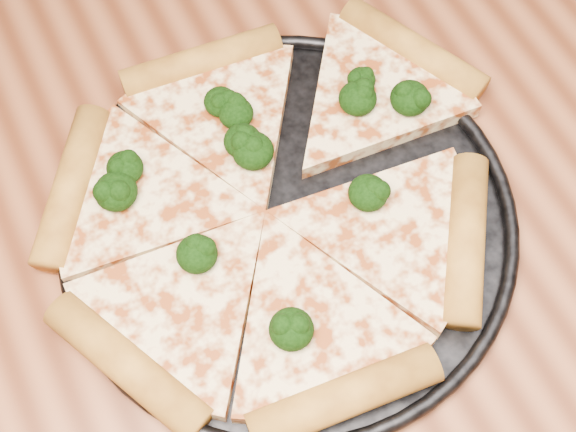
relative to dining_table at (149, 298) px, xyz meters
name	(u,v)px	position (x,y,z in m)	size (l,w,h in m)	color
dining_table	(149,298)	(0.00, 0.00, 0.00)	(1.20, 0.90, 0.75)	brown
pizza_pan	(288,221)	(0.12, -0.03, 0.10)	(0.35, 0.35, 0.02)	black
pizza	(272,205)	(0.11, -0.02, 0.11)	(0.40, 0.34, 0.03)	#FFDE9C
broccoli_florets	(265,164)	(0.12, 0.01, 0.12)	(0.27, 0.22, 0.02)	black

